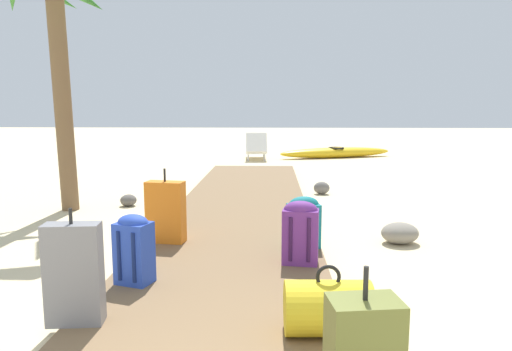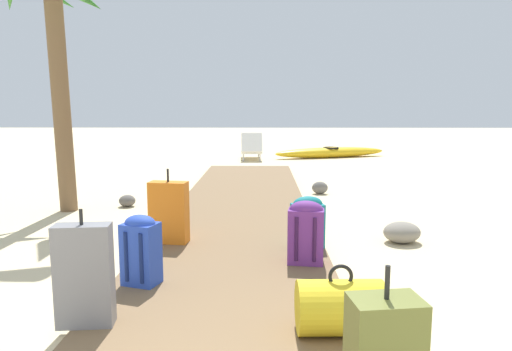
# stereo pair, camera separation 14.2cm
# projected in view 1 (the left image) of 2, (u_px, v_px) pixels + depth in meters

# --- Properties ---
(ground_plane) EXTENTS (60.00, 60.00, 0.00)m
(ground_plane) POSITION_uv_depth(u_px,v_px,m) (233.00, 242.00, 5.51)
(ground_plane) COLOR beige
(boardwalk) EXTENTS (1.97, 10.92, 0.08)m
(boardwalk) POSITION_uv_depth(u_px,v_px,m) (239.00, 217.00, 6.58)
(boardwalk) COLOR brown
(boardwalk) RESTS_ON ground
(backpack_blue) EXTENTS (0.34, 0.29, 0.60)m
(backpack_blue) POSITION_uv_depth(u_px,v_px,m) (134.00, 247.00, 3.98)
(backpack_blue) COLOR #2847B7
(backpack_blue) RESTS_ON boardwalk
(backpack_purple) EXTENTS (0.36, 0.26, 0.61)m
(backpack_purple) POSITION_uv_depth(u_px,v_px,m) (300.00, 231.00, 4.48)
(backpack_purple) COLOR #6B2D84
(backpack_purple) RESTS_ON boardwalk
(suitcase_grey) EXTENTS (0.39, 0.20, 0.82)m
(suitcase_grey) POSITION_uv_depth(u_px,v_px,m) (74.00, 274.00, 3.23)
(suitcase_grey) COLOR slate
(suitcase_grey) RESTS_ON boardwalk
(backpack_teal) EXTENTS (0.37, 0.26, 0.55)m
(backpack_teal) POSITION_uv_depth(u_px,v_px,m) (304.00, 221.00, 5.00)
(backpack_teal) COLOR #197A7F
(backpack_teal) RESTS_ON boardwalk
(suitcase_orange) EXTENTS (0.44, 0.25, 0.82)m
(suitcase_orange) POSITION_uv_depth(u_px,v_px,m) (166.00, 212.00, 5.20)
(suitcase_orange) COLOR orange
(suitcase_orange) RESTS_ON boardwalk
(duffel_bag_yellow) EXTENTS (0.58, 0.38, 0.48)m
(duffel_bag_yellow) POSITION_uv_depth(u_px,v_px,m) (328.00, 308.00, 3.09)
(duffel_bag_yellow) COLOR gold
(duffel_bag_yellow) RESTS_ON boardwalk
(palm_tree_near_left) EXTENTS (2.10, 2.18, 3.83)m
(palm_tree_near_left) POSITION_uv_depth(u_px,v_px,m) (60.00, 7.00, 6.72)
(palm_tree_near_left) COLOR brown
(palm_tree_near_left) RESTS_ON ground
(lounge_chair) EXTENTS (0.67, 1.54, 0.81)m
(lounge_chair) POSITION_uv_depth(u_px,v_px,m) (256.00, 149.00, 14.06)
(lounge_chair) COLOR white
(lounge_chair) RESTS_ON ground
(kayak) EXTENTS (3.66, 1.70, 0.32)m
(kayak) POSITION_uv_depth(u_px,v_px,m) (336.00, 153.00, 14.61)
(kayak) COLOR gold
(kayak) RESTS_ON ground
(rock_right_far) EXTENTS (0.53, 0.50, 0.24)m
(rock_right_far) POSITION_uv_depth(u_px,v_px,m) (400.00, 233.00, 5.45)
(rock_right_far) COLOR gray
(rock_right_far) RESTS_ON ground
(rock_right_near) EXTENTS (0.29, 0.23, 0.23)m
(rock_right_near) POSITION_uv_depth(u_px,v_px,m) (322.00, 188.00, 8.52)
(rock_right_near) COLOR slate
(rock_right_near) RESTS_ON ground
(rock_left_mid) EXTENTS (0.28, 0.28, 0.19)m
(rock_left_mid) POSITION_uv_depth(u_px,v_px,m) (128.00, 200.00, 7.50)
(rock_left_mid) COLOR #5B5651
(rock_left_mid) RESTS_ON ground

